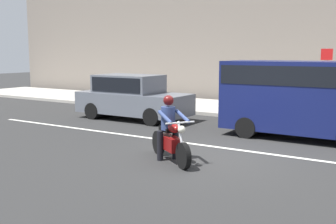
% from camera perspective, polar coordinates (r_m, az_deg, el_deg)
% --- Properties ---
extents(ground_plane, '(80.00, 80.00, 0.00)m').
position_cam_1_polar(ground_plane, '(10.43, 7.00, -6.11)').
color(ground_plane, '#282828').
extents(sidewalk_slab, '(40.00, 4.40, 0.14)m').
position_cam_1_polar(sidewalk_slab, '(17.85, 18.02, -0.22)').
color(sidewalk_slab, '#A8A399').
rests_on(sidewalk_slab, ground_plane).
extents(lane_marking_stripe, '(18.00, 0.14, 0.01)m').
position_cam_1_polar(lane_marking_stripe, '(11.36, 7.37, -4.90)').
color(lane_marking_stripe, silver).
rests_on(lane_marking_stripe, ground_plane).
extents(motorcycle_with_rider_denim_blue, '(1.78, 1.29, 1.57)m').
position_cam_1_polar(motorcycle_with_rider_denim_blue, '(9.79, 0.27, -3.11)').
color(motorcycle_with_rider_denim_blue, black).
rests_on(motorcycle_with_rider_denim_blue, ground_plane).
extents(parked_van_navy, '(4.69, 1.96, 2.32)m').
position_cam_1_polar(parked_van_navy, '(12.94, 18.28, 2.37)').
color(parked_van_navy, '#11194C').
rests_on(parked_van_navy, ground_plane).
extents(parked_sedan_slate_gray, '(4.50, 1.82, 1.72)m').
position_cam_1_polar(parked_sedan_slate_gray, '(15.97, -5.05, 2.14)').
color(parked_sedan_slate_gray, slate).
rests_on(parked_sedan_slate_gray, ground_plane).
extents(street_sign_post, '(0.44, 0.08, 2.61)m').
position_cam_1_polar(street_sign_post, '(17.27, 21.02, 4.86)').
color(street_sign_post, gray).
rests_on(street_sign_post, sidewalk_slab).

